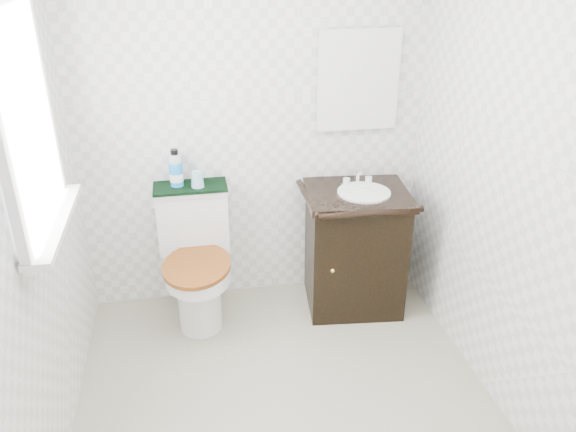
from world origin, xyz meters
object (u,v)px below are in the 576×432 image
object	(u,v)px
vanity	(355,246)
trash_bin	(333,295)
cup	(197,179)
toilet	(197,265)
mouthwash_bottle	(176,169)

from	to	relation	value
vanity	trash_bin	xyz separation A→B (m)	(-0.16, -0.10, -0.29)
trash_bin	cup	distance (m)	1.16
trash_bin	cup	bearing A→B (deg)	162.46
toilet	vanity	xyz separation A→B (m)	(1.03, -0.06, 0.06)
mouthwash_bottle	cup	world-z (taller)	mouthwash_bottle
mouthwash_bottle	cup	xyz separation A→B (m)	(0.12, -0.04, -0.06)
toilet	trash_bin	distance (m)	0.91
toilet	trash_bin	xyz separation A→B (m)	(0.87, -0.17, -0.23)
vanity	mouthwash_bottle	distance (m)	1.25
vanity	mouthwash_bottle	world-z (taller)	mouthwash_bottle
trash_bin	mouthwash_bottle	distance (m)	1.29
trash_bin	toilet	bearing A→B (deg)	169.20
toilet	vanity	bearing A→B (deg)	-3.43
mouthwash_bottle	cup	size ratio (longest dim) A/B	2.34
cup	trash_bin	bearing A→B (deg)	-17.54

